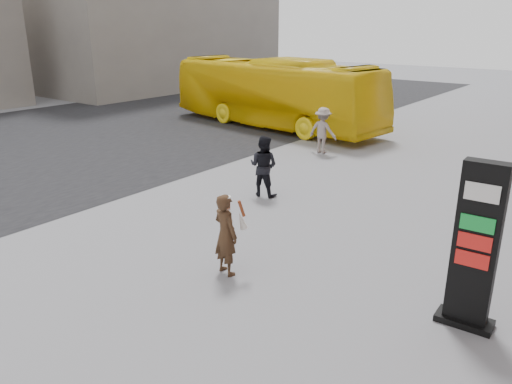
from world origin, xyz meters
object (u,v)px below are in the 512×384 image
Objects in this scene: bus at (273,93)px; info_pylon at (475,247)px; pedestrian_a at (263,166)px; woman at (226,233)px; pedestrian_b at (323,130)px.

info_pylon is at bearing -125.75° from bus.
bus is 9.79m from pedestrian_a.
pedestrian_a is at bearing -49.84° from woman.
woman is at bearing -168.82° from info_pylon.
info_pylon reaches higher than pedestrian_b.
pedestrian_a is (-6.25, 3.05, -0.50)m from info_pylon.
pedestrian_a is at bearing 151.48° from info_pylon.
pedestrian_a is at bearing 102.33° from pedestrian_b.
pedestrian_a reaches higher than woman.
pedestrian_b is at bearing 129.62° from info_pylon.
pedestrian_a is 5.25m from pedestrian_b.
info_pylon is at bearing -154.16° from woman.
pedestrian_a is 1.01× the size of pedestrian_b.
bus is (-7.63, 12.13, 0.71)m from woman.
woman is 0.96× the size of pedestrian_b.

